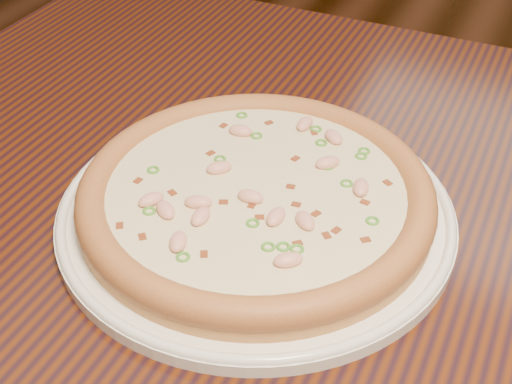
% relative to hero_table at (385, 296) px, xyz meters
% --- Properties ---
extents(ground, '(9.00, 9.00, 0.00)m').
position_rel_hero_table_xyz_m(ground, '(-0.07, 0.75, -0.65)').
color(ground, black).
extents(hero_table, '(1.20, 0.80, 0.75)m').
position_rel_hero_table_xyz_m(hero_table, '(0.00, 0.00, 0.00)').
color(hero_table, black).
rests_on(hero_table, ground).
extents(plate, '(0.36, 0.36, 0.02)m').
position_rel_hero_table_xyz_m(plate, '(-0.12, -0.05, 0.11)').
color(plate, white).
rests_on(plate, hero_table).
extents(pizza, '(0.32, 0.32, 0.03)m').
position_rel_hero_table_xyz_m(pizza, '(-0.12, -0.05, 0.13)').
color(pizza, '#D08549').
rests_on(pizza, plate).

